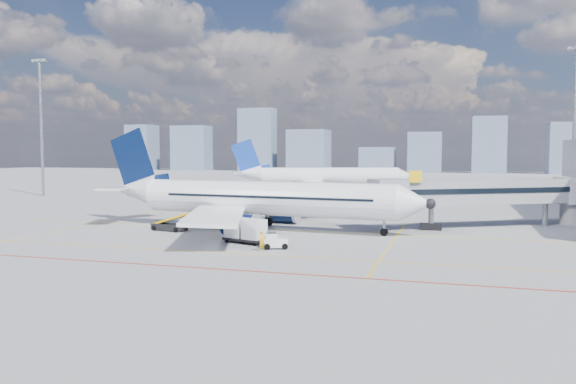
# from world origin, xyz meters

# --- Properties ---
(ground) EXTENTS (420.00, 420.00, 0.00)m
(ground) POSITION_xyz_m (0.00, 0.00, 0.00)
(ground) COLOR gray
(ground) RESTS_ON ground
(apron_markings) EXTENTS (90.00, 35.12, 0.01)m
(apron_markings) POSITION_xyz_m (-0.58, -3.91, 0.01)
(apron_markings) COLOR #EBB20C
(apron_markings) RESTS_ON ground
(jet_bridge) EXTENTS (23.55, 15.78, 6.30)m
(jet_bridge) POSITION_xyz_m (23.51, 16.91, 3.74)
(jet_bridge) COLOR gray
(jet_bridge) RESTS_ON ground
(floodlight_mast_nw) EXTENTS (3.20, 0.61, 25.45)m
(floodlight_mast_nw) POSITION_xyz_m (-55.00, 40.00, 13.59)
(floodlight_mast_nw) COLOR gray
(floodlight_mast_nw) RESTS_ON ground
(floodlight_mast_ne) EXTENTS (3.20, 0.61, 25.45)m
(floodlight_mast_ne) POSITION_xyz_m (38.00, 55.00, 13.59)
(floodlight_mast_ne) COLOR gray
(floodlight_mast_ne) RESTS_ON ground
(distant_skyline) EXTENTS (248.94, 15.17, 28.58)m
(distant_skyline) POSITION_xyz_m (0.27, 190.00, 11.34)
(distant_skyline) COLOR slate
(distant_skyline) RESTS_ON ground
(main_aircraft) EXTENTS (37.45, 32.59, 10.98)m
(main_aircraft) POSITION_xyz_m (-1.32, 8.35, 3.22)
(main_aircraft) COLOR white
(main_aircraft) RESTS_ON ground
(second_aircraft) EXTENTS (36.47, 31.07, 11.00)m
(second_aircraft) POSITION_xyz_m (-6.89, 64.12, 3.22)
(second_aircraft) COLOR white
(second_aircraft) RESTS_ON ground
(baggage_tug) EXTENTS (2.33, 1.89, 1.42)m
(baggage_tug) POSITION_xyz_m (4.80, -2.95, 0.68)
(baggage_tug) COLOR white
(baggage_tug) RESTS_ON ground
(cargo_dolly) EXTENTS (4.35, 2.91, 2.19)m
(cargo_dolly) POSITION_xyz_m (1.41, -0.89, 1.20)
(cargo_dolly) COLOR black
(cargo_dolly) RESTS_ON ground
(belt_loader) EXTENTS (5.62, 2.38, 2.26)m
(belt_loader) POSITION_xyz_m (-8.91, 4.24, 0.58)
(belt_loader) COLOR black
(belt_loader) RESTS_ON ground
(ramp_worker) EXTENTS (0.64, 0.73, 1.68)m
(ramp_worker) POSITION_xyz_m (4.25, -4.48, 0.84)
(ramp_worker) COLOR yellow
(ramp_worker) RESTS_ON ground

